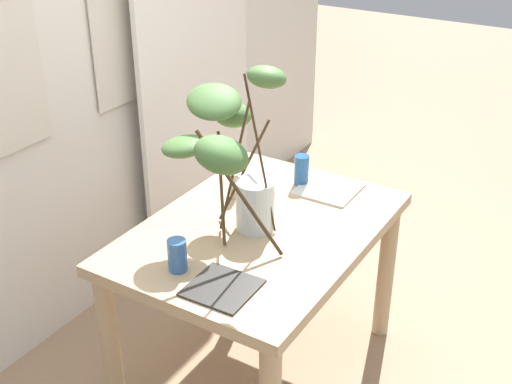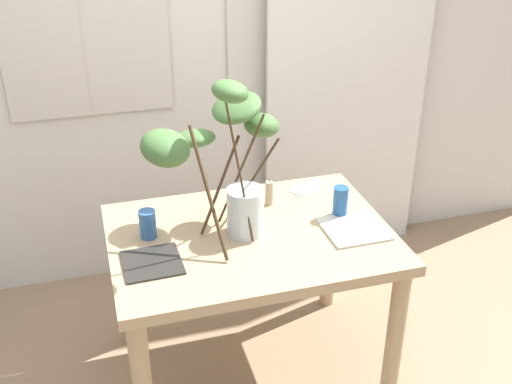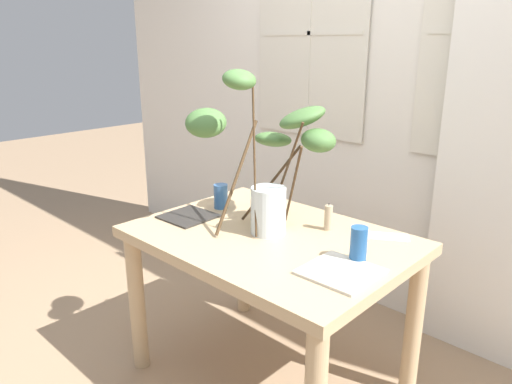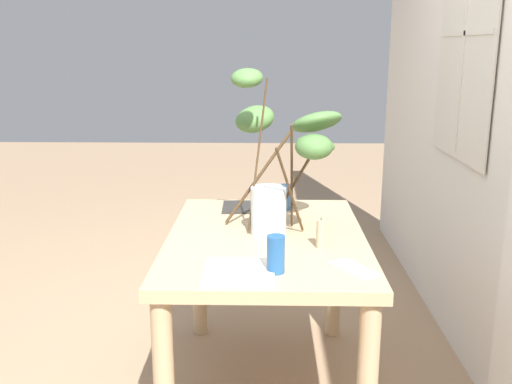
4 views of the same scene
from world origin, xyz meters
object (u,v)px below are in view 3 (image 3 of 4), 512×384
(drinking_glass_blue_left, at_px, (221,196))
(drinking_glass_blue_right, at_px, (359,244))
(plate_square_right, at_px, (340,272))
(plate_square_left, at_px, (188,216))
(pillar_candle, at_px, (328,218))
(dining_table, at_px, (270,259))
(vase_with_branches, at_px, (265,153))

(drinking_glass_blue_left, relative_size, drinking_glass_blue_right, 0.89)
(drinking_glass_blue_left, xyz_separation_m, plate_square_right, (0.85, -0.19, -0.06))
(plate_square_left, xyz_separation_m, pillar_candle, (0.58, 0.33, 0.05))
(plate_square_right, xyz_separation_m, pillar_candle, (-0.28, 0.32, 0.05))
(drinking_glass_blue_right, distance_m, plate_square_left, 0.87)
(plate_square_left, bearing_deg, drinking_glass_blue_right, 9.68)
(drinking_glass_blue_right, relative_size, plate_square_right, 0.55)
(dining_table, xyz_separation_m, vase_with_branches, (-0.09, 0.06, 0.46))
(plate_square_left, relative_size, pillar_candle, 1.79)
(drinking_glass_blue_right, relative_size, pillar_candle, 1.09)
(drinking_glass_blue_right, relative_size, plate_square_left, 0.61)
(vase_with_branches, relative_size, drinking_glass_blue_left, 5.86)
(drinking_glass_blue_left, distance_m, plate_square_left, 0.21)
(plate_square_right, bearing_deg, dining_table, 167.41)
(vase_with_branches, height_order, pillar_candle, vase_with_branches)
(drinking_glass_blue_left, bearing_deg, plate_square_left, -93.99)
(dining_table, height_order, drinking_glass_blue_right, drinking_glass_blue_right)
(plate_square_left, distance_m, plate_square_right, 0.86)
(drinking_glass_blue_left, bearing_deg, drinking_glass_blue_right, -3.84)
(dining_table, bearing_deg, drinking_glass_blue_left, 167.56)
(drinking_glass_blue_left, distance_m, drinking_glass_blue_right, 0.84)
(vase_with_branches, height_order, plate_square_right, vase_with_branches)
(vase_with_branches, bearing_deg, pillar_candle, 32.69)
(plate_square_left, bearing_deg, drinking_glass_blue_left, 86.01)
(pillar_candle, bearing_deg, vase_with_branches, -147.31)
(plate_square_left, bearing_deg, pillar_candle, 29.53)
(dining_table, relative_size, plate_square_left, 5.23)
(dining_table, distance_m, pillar_candle, 0.32)
(plate_square_left, height_order, pillar_candle, pillar_candle)
(dining_table, bearing_deg, drinking_glass_blue_right, 4.87)
(plate_square_left, relative_size, plate_square_right, 0.89)
(vase_with_branches, distance_m, plate_square_right, 0.64)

